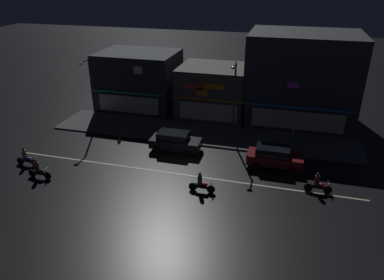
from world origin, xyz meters
TOP-DOWN VIEW (x-y plane):
  - ground_plane at (0.00, 0.00)m, footprint 140.00×140.00m
  - lane_divider_stripe at (0.00, 0.00)m, footprint 27.17×0.16m
  - sidewalk_far at (0.00, 7.67)m, footprint 28.60×5.13m
  - storefront_left_block at (-0.00, 13.30)m, footprint 7.27×6.29m
  - storefront_center_block at (-8.58, 13.46)m, footprint 8.33×6.60m
  - storefront_right_block at (8.58, 14.12)m, footprint 10.55×7.92m
  - streetlamp_west at (-10.74, 6.77)m, footprint 0.44×1.64m
  - streetlamp_mid at (2.97, 7.13)m, footprint 0.44×1.64m
  - pedestrian_on_sidewalk at (8.25, 6.49)m, footprint 0.40×0.40m
  - parked_car_near_kerb at (6.97, 3.13)m, footprint 4.30×1.98m
  - parked_car_trailing at (-1.42, 3.81)m, footprint 4.30×1.98m
  - motorcycle_lead at (2.29, -1.87)m, footprint 1.90×0.60m
  - motorcycle_following at (-9.83, -3.25)m, footprint 1.90×0.60m
  - motorcycle_opposite_lane at (10.15, 0.19)m, footprint 1.90×0.60m
  - motorcycle_trailing_far at (-12.04, -1.80)m, footprint 1.90×0.60m
  - traffic_cone at (-6.79, 3.98)m, footprint 0.36×0.36m

SIDE VIEW (x-z plane):
  - ground_plane at x=0.00m, z-range 0.00..0.00m
  - lane_divider_stripe at x=0.00m, z-range 0.00..0.01m
  - sidewalk_far at x=0.00m, z-range 0.00..0.14m
  - traffic_cone at x=-6.79m, z-range 0.00..0.55m
  - motorcycle_lead at x=2.29m, z-range -0.13..1.39m
  - motorcycle_following at x=-9.83m, z-range -0.13..1.39m
  - motorcycle_opposite_lane at x=10.15m, z-range -0.13..1.39m
  - motorcycle_trailing_far at x=-12.04m, z-range -0.13..1.39m
  - parked_car_near_kerb at x=6.97m, z-range 0.03..1.70m
  - parked_car_trailing at x=-1.42m, z-range 0.03..1.70m
  - pedestrian_on_sidewalk at x=8.25m, z-range 0.07..1.86m
  - storefront_left_block at x=0.00m, z-range 0.00..5.16m
  - storefront_center_block at x=-8.58m, z-range 0.00..6.15m
  - streetlamp_west at x=-10.74m, z-range 0.77..7.36m
  - streetlamp_mid at x=2.97m, z-range 0.78..7.79m
  - storefront_right_block at x=8.58m, z-range 0.00..8.79m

